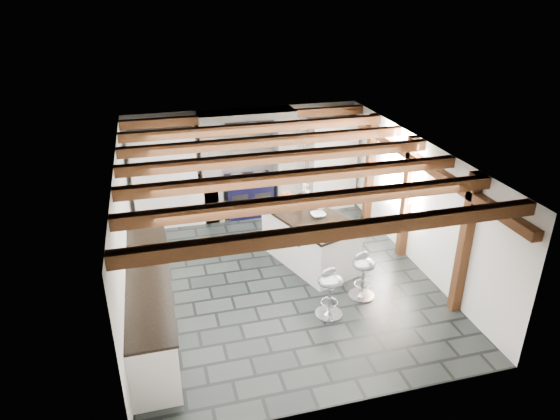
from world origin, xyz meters
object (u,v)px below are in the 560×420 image
object	(u,v)px
bar_stool_near	(363,270)
bar_stool_far	(330,288)
range_cooker	(249,194)
kitchen_island	(309,238)

from	to	relation	value
bar_stool_near	bar_stool_far	distance (m)	0.77
bar_stool_far	range_cooker	bearing A→B (deg)	77.58
range_cooker	kitchen_island	size ratio (longest dim) A/B	0.48
kitchen_island	bar_stool_far	world-z (taller)	kitchen_island
kitchen_island	bar_stool_far	bearing A→B (deg)	-116.15
bar_stool_near	bar_stool_far	world-z (taller)	bar_stool_far
range_cooker	bar_stool_far	bearing A→B (deg)	-83.52
range_cooker	kitchen_island	bearing A→B (deg)	-74.34
kitchen_island	bar_stool_far	size ratio (longest dim) A/B	2.65
bar_stool_near	range_cooker	bearing A→B (deg)	94.66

